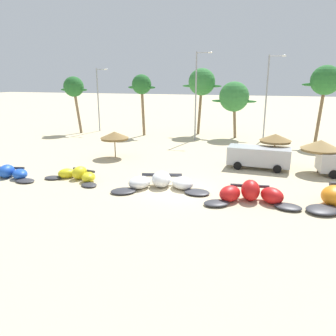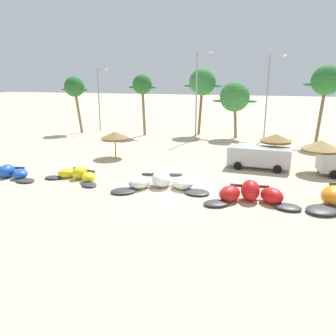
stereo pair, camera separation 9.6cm
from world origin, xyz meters
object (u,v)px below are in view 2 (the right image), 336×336
Objects in this scene: kite_left_of_center at (161,182)px; lamppost_east_center at (268,94)px; palm_leftmost at (75,88)px; lamppost_west at (100,96)px; kite_center at (251,194)px; palm_left at (142,86)px; kite_far_left at (5,173)px; parked_car_second at (258,156)px; palm_center_left at (235,97)px; kite_left at (77,175)px; beach_umbrella_near_palms at (321,146)px; palm_center_right at (326,81)px; beach_umbrella_middle at (276,138)px; palm_left_of_gap at (202,82)px; beach_umbrella_near_van at (115,136)px; lamppost_west_center at (198,92)px.

kite_left_of_center is 23.02m from lamppost_east_center.
lamppost_west is (2.50, 2.33, -1.27)m from palm_leftmost.
kite_center is 0.76× the size of palm_left.
parked_car_second reaches higher than kite_far_left.
lamppost_east_center is at bearing 89.09° from kite_center.
kite_left is at bearing -112.60° from palm_center_left.
beach_umbrella_near_palms reaches higher than kite_left_of_center.
parked_car_second is 28.53m from palm_leftmost.
parked_car_second is 15.76m from palm_center_right.
beach_umbrella_middle is 2.43m from parked_car_second.
kite_center is 0.85× the size of palm_center_left.
palm_left_of_gap reaches higher than beach_umbrella_near_palms.
beach_umbrella_near_van is (5.09, 8.90, 1.76)m from kite_far_left.
beach_umbrella_near_van is at bearing 60.23° from kite_far_left.
palm_center_right reaches higher than kite_left_of_center.
kite_left_of_center is 22.81m from palm_center_left.
beach_umbrella_middle is at bearing -21.97° from palm_leftmost.
beach_umbrella_near_van is 0.31× the size of palm_center_right.
kite_center reaches higher than kite_left_of_center.
parked_car_second is at bearing -75.69° from palm_center_left.
kite_left is at bearing -147.89° from beach_umbrella_middle.
kite_far_left is 1.99× the size of beach_umbrella_middle.
palm_center_right is at bearing 41.23° from kite_far_left.
beach_umbrella_near_palms is (23.37, 8.84, 1.88)m from kite_far_left.
palm_center_right reaches higher than beach_umbrella_near_van.
palm_leftmost reaches higher than beach_umbrella_near_van.
parked_car_second is (18.51, 8.81, 0.71)m from kite_far_left.
beach_umbrella_near_van is 0.39× the size of palm_center_left.
palm_left_of_gap is (-9.60, 14.67, 4.49)m from beach_umbrella_middle.
beach_umbrella_near_palms is at bearing 20.73° from kite_far_left.
beach_umbrella_near_palms is 0.29× the size of lamppost_west_center.
kite_center is 0.60× the size of lamppost_east_center.
beach_umbrella_near_van is at bearing -115.62° from lamppost_west_center.
kite_left is at bearing 13.35° from kite_far_left.
beach_umbrella_middle is (7.59, 9.04, 2.00)m from kite_left_of_center.
lamppost_west_center is at bearing 124.06° from parked_car_second.
palm_left_of_gap is 1.00× the size of lamppost_west.
lamppost_west is at bearing 178.33° from lamppost_east_center.
kite_left is 0.49× the size of lamppost_west_center.
beach_umbrella_near_palms is at bearing -50.96° from palm_left_of_gap.
lamppost_east_center is at bearing -14.86° from palm_left_of_gap.
palm_left is 0.79× the size of lamppost_east_center.
lamppost_west_center reaches higher than palm_center_right.
lamppost_east_center reaches higher than kite_center.
beach_umbrella_near_palms is 0.59× the size of parked_car_second.
lamppost_east_center is at bearing 108.06° from beach_umbrella_near_palms.
lamppost_east_center is (-1.04, 12.40, 3.22)m from beach_umbrella_middle.
kite_left_of_center is 13.54m from beach_umbrella_near_palms.
palm_left_of_gap is at bearing 108.45° from kite_center.
lamppost_east_center is (8.22, 2.25, -0.19)m from lamppost_west_center.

